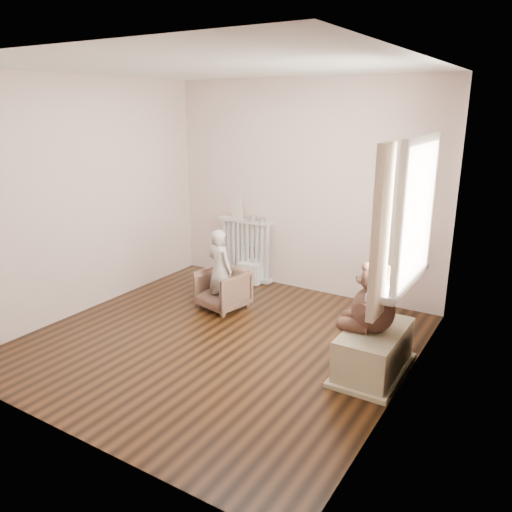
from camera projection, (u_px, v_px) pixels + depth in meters
The scene contains 20 objects.
floor at pixel (220, 340), 5.05m from camera, with size 3.60×3.60×0.01m, color black.
ceiling at pixel (214, 66), 4.29m from camera, with size 3.60×3.60×0.01m, color white.
back_wall at pixel (303, 188), 6.14m from camera, with size 3.60×0.02×2.60m, color silver.
front_wall at pixel (53, 264), 3.20m from camera, with size 3.60×0.02×2.60m, color silver.
left_wall at pixel (87, 197), 5.57m from camera, with size 0.02×3.60×2.60m, color silver.
right_wall at pixel (411, 241), 3.77m from camera, with size 0.02×3.60×2.60m, color silver.
window at pixel (417, 213), 3.99m from camera, with size 0.03×0.90×1.10m, color white.
window_sill at pixel (400, 280), 4.20m from camera, with size 0.22×1.10×0.06m, color silver.
curtain_left at pixel (381, 234), 3.60m from camera, with size 0.06×0.26×1.30m, color tan.
curtain_right at pixel (421, 208), 4.53m from camera, with size 0.06×0.26×1.30m, color tan.
radiator at pixel (245, 252), 6.69m from camera, with size 0.79×0.15×0.84m, color silver.
paper_doll at pixel (237, 209), 6.59m from camera, with size 0.15×0.01×0.26m, color beige.
tin_a at pixel (252, 218), 6.50m from camera, with size 0.11×0.11×0.07m, color #A59E8C.
tin_b at pixel (262, 220), 6.43m from camera, with size 0.09×0.09×0.05m, color #A59E8C.
toy_vanity at pixel (252, 262), 6.64m from camera, with size 0.31×0.22×0.49m, color silver.
armchair at pixel (223, 289), 5.79m from camera, with size 0.50×0.51×0.46m, color brown.
child at pixel (220, 269), 5.67m from camera, with size 0.34×0.22×0.94m, color beige.
toy_bench at pixel (374, 351), 4.40m from camera, with size 0.46×0.87×0.41m, color beige.
teddy_bear at pixel (374, 302), 4.25m from camera, with size 0.49×0.38×0.60m, color #372018, non-canonical shape.
plush_cat at pixel (413, 253), 4.50m from camera, with size 0.14×0.23×0.19m, color #6D685C, non-canonical shape.
Camera 1 is at (2.71, -3.71, 2.28)m, focal length 35.00 mm.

